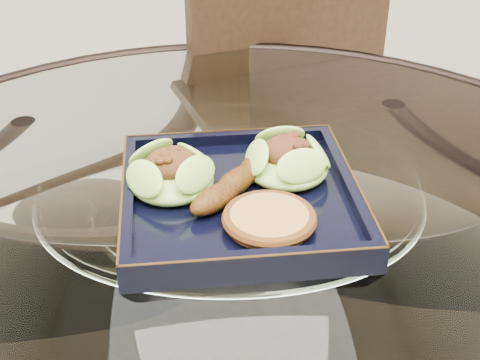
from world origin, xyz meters
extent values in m
cylinder|color=white|center=(0.00, 0.00, 0.76)|extent=(1.10, 1.10, 0.01)
torus|color=black|center=(0.00, 0.00, 0.76)|extent=(1.13, 1.13, 0.02)
cylinder|color=black|center=(0.28, 0.28, 0.38)|extent=(0.04, 0.04, 0.75)
cylinder|color=black|center=(-0.28, 0.28, 0.38)|extent=(0.04, 0.04, 0.75)
cube|color=#311D10|center=(0.23, 0.39, 0.49)|extent=(0.55, 0.55, 0.04)
cube|color=#311D10|center=(0.17, 0.58, 0.77)|extent=(0.41, 0.16, 0.48)
cylinder|color=#311D10|center=(0.47, 0.27, 0.23)|extent=(0.03, 0.03, 0.47)
cylinder|color=#311D10|center=(0.00, 0.51, 0.23)|extent=(0.03, 0.03, 0.47)
cylinder|color=#311D10|center=(0.35, 0.63, 0.23)|extent=(0.03, 0.03, 0.47)
cube|color=black|center=(0.01, 0.01, 0.77)|extent=(0.27, 0.27, 0.02)
ellipsoid|color=#6FAA31|center=(-0.07, 0.03, 0.80)|extent=(0.12, 0.12, 0.04)
ellipsoid|color=#64A42F|center=(0.07, 0.05, 0.80)|extent=(0.12, 0.12, 0.04)
ellipsoid|color=#592F09|center=(0.01, 0.02, 0.80)|extent=(0.12, 0.13, 0.03)
cylinder|color=#B5783C|center=(0.04, -0.05, 0.79)|extent=(0.12, 0.12, 0.02)
camera|label=1|loc=(-0.06, -0.63, 1.20)|focal=50.00mm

